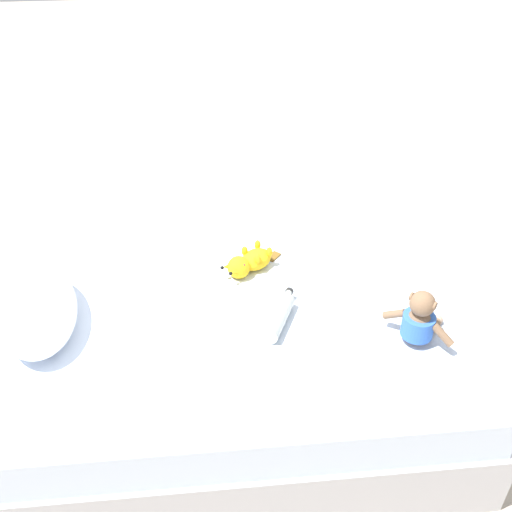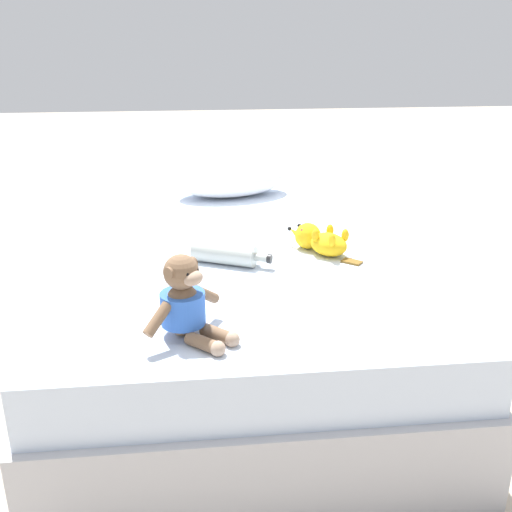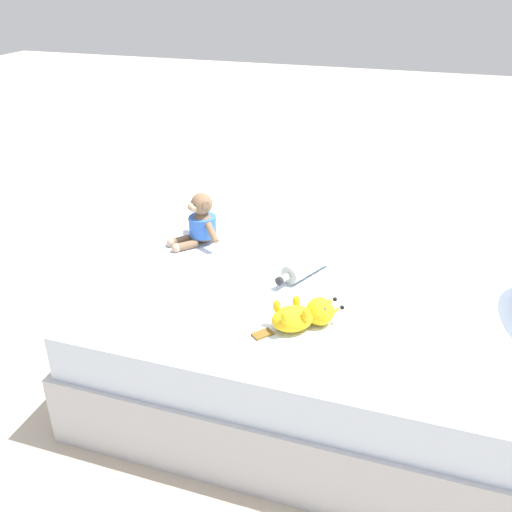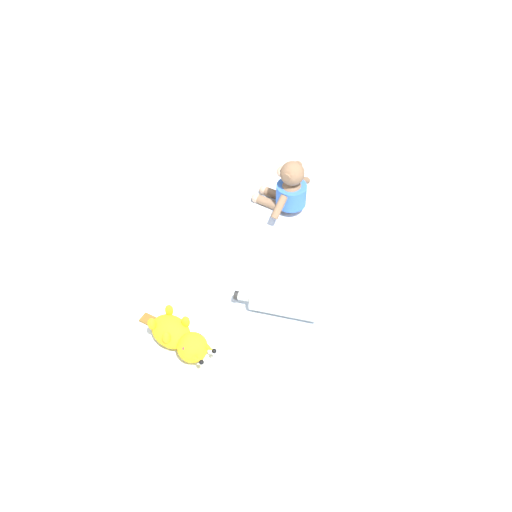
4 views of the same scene
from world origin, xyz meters
name	(u,v)px [view 3 (image 3 of 4)]	position (x,y,z in m)	size (l,w,h in m)	color
ground_plane	(351,386)	(0.00, 0.00, 0.00)	(16.00, 16.00, 0.00)	#B7A893
bed	(355,342)	(0.00, 0.00, 0.23)	(1.31, 2.01, 0.47)	#B2B2B7
plush_monkey	(200,223)	(-0.20, -0.75, 0.57)	(0.26, 0.26, 0.24)	brown
plush_yellow_creature	(304,315)	(0.29, -0.15, 0.52)	(0.25, 0.29, 0.10)	yellow
glass_bottle	(306,266)	(-0.06, -0.23, 0.51)	(0.29, 0.17, 0.08)	#B7BCB2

